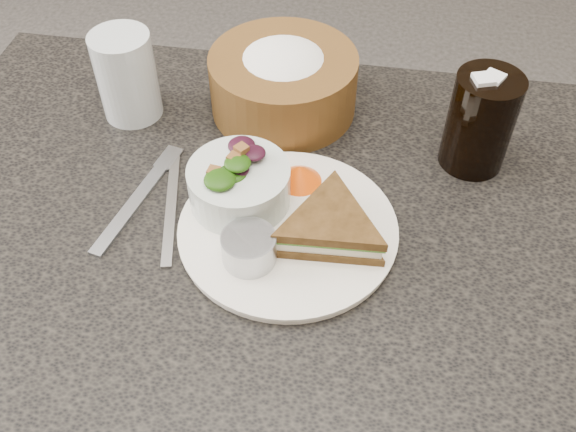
% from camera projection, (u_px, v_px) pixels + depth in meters
% --- Properties ---
extents(dining_table, '(1.00, 0.70, 0.75)m').
position_uv_depth(dining_table, '(284.00, 377.00, 1.05)').
color(dining_table, black).
rests_on(dining_table, floor).
extents(dinner_plate, '(0.26, 0.26, 0.01)m').
position_uv_depth(dinner_plate, '(288.00, 230.00, 0.76)').
color(dinner_plate, white).
rests_on(dinner_plate, dining_table).
extents(sandwich, '(0.15, 0.15, 0.04)m').
position_uv_depth(sandwich, '(330.00, 227.00, 0.73)').
color(sandwich, brown).
rests_on(sandwich, dinner_plate).
extents(salad_bowl, '(0.15, 0.15, 0.07)m').
position_uv_depth(salad_bowl, '(239.00, 179.00, 0.76)').
color(salad_bowl, silver).
rests_on(salad_bowl, dinner_plate).
extents(dressing_ramekin, '(0.08, 0.08, 0.04)m').
position_uv_depth(dressing_ramekin, '(249.00, 248.00, 0.71)').
color(dressing_ramekin, '#A5A7AC').
rests_on(dressing_ramekin, dinner_plate).
extents(orange_wedge, '(0.07, 0.07, 0.03)m').
position_uv_depth(orange_wedge, '(300.00, 174.00, 0.80)').
color(orange_wedge, '#F34E07').
rests_on(orange_wedge, dinner_plate).
extents(fork, '(0.06, 0.18, 0.00)m').
position_uv_depth(fork, '(134.00, 203.00, 0.79)').
color(fork, '#AAAEB8').
rests_on(fork, dining_table).
extents(knife, '(0.05, 0.19, 0.00)m').
position_uv_depth(knife, '(171.00, 206.00, 0.79)').
color(knife, '#A9A9A9').
rests_on(knife, dining_table).
extents(bread_basket, '(0.25, 0.25, 0.12)m').
position_uv_depth(bread_basket, '(283.00, 74.00, 0.88)').
color(bread_basket, brown).
rests_on(bread_basket, dining_table).
extents(cola_glass, '(0.11, 0.11, 0.14)m').
position_uv_depth(cola_glass, '(481.00, 118.00, 0.80)').
color(cola_glass, black).
rests_on(cola_glass, dining_table).
extents(water_glass, '(0.11, 0.11, 0.12)m').
position_uv_depth(water_glass, '(127.00, 76.00, 0.87)').
color(water_glass, silver).
rests_on(water_glass, dining_table).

